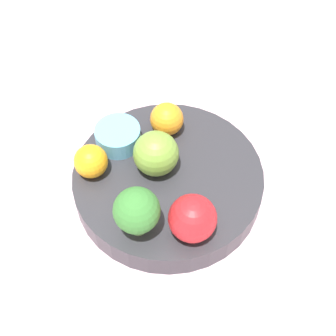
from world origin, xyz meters
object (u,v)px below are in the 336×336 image
object	(u,v)px
apple_green	(193,218)
orange_front	(167,119)
apple_red	(156,154)
small_cup	(118,136)
broccoli	(137,211)
bowl	(168,181)
orange_back	(91,161)

from	to	relation	value
apple_green	orange_front	size ratio (longest dim) A/B	1.25
apple_red	apple_green	bearing A→B (deg)	-144.81
orange_front	small_cup	xyz separation A→B (m)	(-0.03, 0.06, -0.01)
broccoli	apple_green	world-z (taller)	broccoli
broccoli	apple_green	distance (m)	0.06
bowl	small_cup	bearing A→B (deg)	63.07
apple_green	orange_back	distance (m)	0.14
orange_front	apple_red	bearing A→B (deg)	178.62
apple_green	orange_back	bearing A→B (deg)	65.67
bowl	orange_front	world-z (taller)	orange_front
broccoli	small_cup	size ratio (longest dim) A/B	1.14
apple_red	apple_green	world-z (taller)	apple_red
bowl	orange_back	distance (m)	0.10
apple_red	small_cup	xyz separation A→B (m)	(0.03, 0.05, -0.01)
apple_green	small_cup	distance (m)	0.16
bowl	broccoli	bearing A→B (deg)	167.44
broccoli	bowl	bearing A→B (deg)	-12.56
apple_green	apple_red	bearing A→B (deg)	35.19
broccoli	orange_front	distance (m)	0.15
bowl	broccoli	size ratio (longest dim) A/B	3.58
orange_front	apple_green	bearing A→B (deg)	-158.95
bowl	apple_red	world-z (taller)	apple_red
apple_red	orange_back	size ratio (longest dim) A/B	1.34
orange_back	apple_green	bearing A→B (deg)	-114.33
broccoli	small_cup	distance (m)	0.13
orange_front	small_cup	bearing A→B (deg)	119.26
orange_back	small_cup	xyz separation A→B (m)	(0.05, -0.02, -0.01)
apple_red	orange_front	bearing A→B (deg)	-1.38
broccoli	apple_red	size ratio (longest dim) A/B	1.19
bowl	broccoli	xyz separation A→B (m)	(-0.08, 0.02, 0.06)
apple_red	small_cup	size ratio (longest dim) A/B	0.96
apple_green	broccoli	bearing A→B (deg)	98.60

